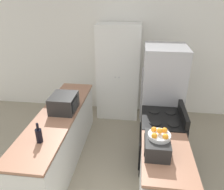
% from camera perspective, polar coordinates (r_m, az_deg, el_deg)
% --- Properties ---
extents(wall_back, '(7.00, 0.06, 2.60)m').
position_cam_1_polar(wall_back, '(4.97, 2.21, 10.01)').
color(wall_back, white).
rests_on(wall_back, ground_plane).
extents(counter_left, '(0.60, 2.47, 0.89)m').
position_cam_1_polar(counter_left, '(3.78, -13.40, -10.84)').
color(counter_left, silver).
rests_on(counter_left, ground_plane).
extents(counter_right, '(0.60, 0.96, 0.89)m').
position_cam_1_polar(counter_right, '(3.04, 13.30, -21.66)').
color(counter_right, silver).
rests_on(counter_right, ground_plane).
extents(pantry_cabinet, '(0.90, 0.56, 2.06)m').
position_cam_1_polar(pantry_cabinet, '(4.76, 1.71, 5.85)').
color(pantry_cabinet, white).
rests_on(pantry_cabinet, ground_plane).
extents(stove, '(0.66, 0.72, 1.05)m').
position_cam_1_polar(stove, '(3.66, 12.53, -11.60)').
color(stove, black).
rests_on(stove, ground_plane).
extents(refrigerator, '(0.74, 0.75, 1.80)m').
position_cam_1_polar(refrigerator, '(4.10, 12.81, -0.04)').
color(refrigerator, '#A3A3A8').
rests_on(refrigerator, ground_plane).
extents(microwave, '(0.39, 0.45, 0.27)m').
position_cam_1_polar(microwave, '(3.55, -12.47, -2.04)').
color(microwave, black).
rests_on(microwave, counter_left).
extents(wine_bottle, '(0.08, 0.08, 0.27)m').
position_cam_1_polar(wine_bottle, '(2.94, -18.55, -9.91)').
color(wine_bottle, black).
rests_on(wine_bottle, counter_left).
extents(toaster_oven, '(0.29, 0.41, 0.20)m').
position_cam_1_polar(toaster_oven, '(2.68, 11.63, -12.76)').
color(toaster_oven, black).
rests_on(toaster_oven, counter_right).
extents(fruit_bowl, '(0.26, 0.26, 0.13)m').
position_cam_1_polar(fruit_bowl, '(2.62, 12.27, -10.13)').
color(fruit_bowl, silver).
rests_on(fruit_bowl, toaster_oven).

